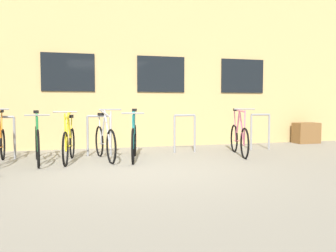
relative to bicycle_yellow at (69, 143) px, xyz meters
The scene contains 10 objects.
ground_plane 1.77m from the bicycle_yellow, 46.96° to the right, with size 42.00×42.00×0.00m, color gray.
storefront_building 6.34m from the bicycle_yellow, 78.08° to the left, with size 28.00×7.35×6.25m.
bike_rack 1.77m from the bicycle_yellow, 21.18° to the left, with size 6.55×0.05×0.91m.
bicycle_yellow is the anchor object (origin of this frame).
bicycle_pink 3.71m from the bicycle_yellow, ahead, with size 0.54×1.67×1.08m.
bicycle_orange 1.30m from the bicycle_yellow, behind, with size 0.44×1.63×1.09m.
bicycle_silver 0.72m from the bicycle_yellow, ahead, with size 0.44×1.72×1.08m.
bicycle_teal 1.31m from the bicycle_yellow, ahead, with size 0.51×1.74×1.07m.
bicycle_green 0.60m from the bicycle_yellow, behind, with size 0.44×1.77×1.05m.
planter_box 6.88m from the bicycle_yellow, 13.32° to the left, with size 0.70×0.44×0.60m, color brown.
Camera 1 is at (-1.06, -5.97, 1.16)m, focal length 37.31 mm.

